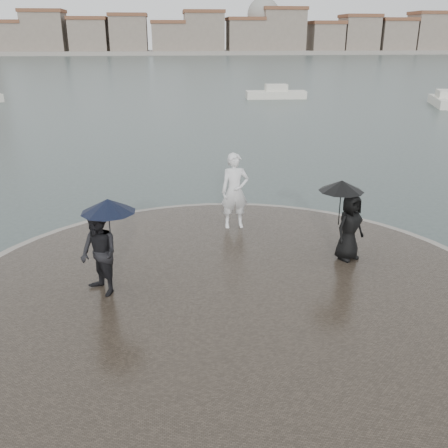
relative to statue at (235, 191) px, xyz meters
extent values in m
plane|color=#2B3835|center=(-0.59, -7.42, -1.42)|extent=(400.00, 400.00, 0.00)
cylinder|color=gray|center=(-0.59, -3.92, -1.26)|extent=(12.50, 12.50, 0.32)
cylinder|color=#2D261E|center=(-0.59, -3.92, -1.24)|extent=(11.90, 11.90, 0.36)
imported|color=silver|center=(0.00, 0.00, 0.00)|extent=(0.80, 0.55, 2.12)
imported|color=black|center=(-3.28, -3.56, -0.16)|extent=(1.07, 1.11, 1.80)
cylinder|color=black|center=(-3.03, -3.46, 0.29)|extent=(0.02, 0.02, 0.90)
cone|color=black|center=(-3.03, -3.46, 0.84)|extent=(1.11, 1.11, 0.28)
imported|color=black|center=(2.44, -2.45, -0.24)|extent=(0.95, 0.84, 1.63)
cylinder|color=black|center=(2.19, -2.35, 0.24)|extent=(0.02, 0.02, 0.90)
cone|color=black|center=(2.19, -2.35, 0.76)|extent=(1.06, 1.06, 0.26)
cube|color=gray|center=(-0.59, 155.58, -0.82)|extent=(260.00, 20.00, 1.20)
cube|color=gray|center=(-48.59, 152.58, 3.08)|extent=(10.00, 10.00, 9.00)
cube|color=brown|center=(-48.59, 152.58, 8.08)|extent=(10.60, 10.60, 1.00)
cube|color=gray|center=(-37.59, 152.58, 4.58)|extent=(12.00, 10.00, 12.00)
cube|color=brown|center=(-37.59, 152.58, 11.08)|extent=(12.60, 10.60, 1.00)
cube|color=gray|center=(-24.59, 152.58, 3.58)|extent=(11.00, 10.00, 10.00)
cube|color=brown|center=(-24.59, 152.58, 9.08)|extent=(11.60, 10.60, 1.00)
cube|color=gray|center=(-12.59, 152.58, 4.08)|extent=(11.00, 10.00, 11.00)
cube|color=brown|center=(-12.59, 152.58, 10.08)|extent=(11.60, 10.60, 1.00)
cube|color=gray|center=(-0.59, 152.58, 3.08)|extent=(10.00, 10.00, 9.00)
cube|color=brown|center=(-0.59, 152.58, 8.08)|extent=(10.60, 10.60, 1.00)
cube|color=gray|center=(10.41, 152.58, 4.58)|extent=(12.00, 10.00, 12.00)
cube|color=brown|center=(10.41, 152.58, 11.08)|extent=(12.60, 10.60, 1.00)
cube|color=gray|center=(23.41, 152.58, 3.58)|extent=(11.00, 10.00, 10.00)
cube|color=brown|center=(23.41, 152.58, 9.08)|extent=(11.60, 10.60, 1.00)
cube|color=gray|center=(35.41, 152.58, 5.08)|extent=(13.00, 10.00, 13.00)
cube|color=brown|center=(35.41, 152.58, 12.08)|extent=(13.60, 10.60, 1.00)
cube|color=gray|center=(49.41, 152.58, 3.08)|extent=(10.00, 10.00, 9.00)
cube|color=brown|center=(49.41, 152.58, 8.08)|extent=(10.60, 10.60, 1.00)
cube|color=gray|center=(60.41, 152.58, 4.08)|extent=(11.00, 10.00, 11.00)
cube|color=brown|center=(60.41, 152.58, 10.08)|extent=(11.60, 10.60, 1.00)
cube|color=gray|center=(72.41, 152.58, 3.58)|extent=(11.00, 10.00, 10.00)
cube|color=brown|center=(72.41, 152.58, 9.08)|extent=(11.60, 10.60, 1.00)
cube|color=gray|center=(84.41, 152.58, 4.58)|extent=(12.00, 10.00, 12.00)
cube|color=brown|center=(84.41, 152.58, 11.08)|extent=(12.60, 10.60, 1.00)
sphere|color=gray|center=(29.41, 154.58, 10.58)|extent=(10.00, 10.00, 10.00)
cube|color=beige|center=(8.31, 33.58, -1.17)|extent=(5.56, 1.82, 0.90)
cube|color=beige|center=(8.31, 33.58, -0.57)|extent=(2.05, 1.28, 0.90)
cube|color=beige|center=(21.08, 26.86, -1.17)|extent=(3.20, 5.73, 0.90)
cube|color=beige|center=(21.08, 26.86, -0.57)|extent=(1.75, 2.27, 0.90)
camera|label=1|loc=(-1.77, -13.13, 4.02)|focal=40.00mm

